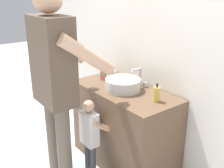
% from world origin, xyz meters
% --- Properties ---
extents(back_wall, '(4.40, 0.08, 2.70)m').
position_xyz_m(back_wall, '(0.00, 0.62, 1.35)').
color(back_wall, silver).
rests_on(back_wall, ground).
extents(vanity_cabinet, '(1.10, 0.54, 0.81)m').
position_xyz_m(vanity_cabinet, '(0.00, 0.30, 0.41)').
color(vanity_cabinet, brown).
rests_on(vanity_cabinet, ground).
extents(sink_basin, '(0.34, 0.34, 0.11)m').
position_xyz_m(sink_basin, '(0.00, 0.28, 0.87)').
color(sink_basin, silver).
rests_on(sink_basin, vanity_cabinet).
extents(faucet, '(0.18, 0.14, 0.18)m').
position_xyz_m(faucet, '(0.00, 0.49, 0.90)').
color(faucet, '#B7BABF').
rests_on(faucet, vanity_cabinet).
extents(toothbrush_cup, '(0.07, 0.07, 0.21)m').
position_xyz_m(toothbrush_cup, '(-0.37, 0.31, 0.87)').
color(toothbrush_cup, '#D86666').
rests_on(toothbrush_cup, vanity_cabinet).
extents(soap_bottle, '(0.06, 0.06, 0.16)m').
position_xyz_m(soap_bottle, '(0.38, 0.34, 0.88)').
color(soap_bottle, gold).
rests_on(soap_bottle, vanity_cabinet).
extents(child_toddler, '(0.25, 0.25, 0.80)m').
position_xyz_m(child_toddler, '(0.00, -0.10, 0.48)').
color(child_toddler, '#47474C').
rests_on(child_toddler, ground).
extents(adult_parent, '(0.55, 0.58, 1.78)m').
position_xyz_m(adult_parent, '(-0.10, -0.35, 1.07)').
color(adult_parent, '#6B5B4C').
rests_on(adult_parent, ground).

